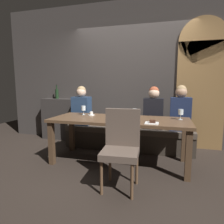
{
  "coord_description": "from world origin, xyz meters",
  "views": [
    {
      "loc": [
        0.73,
        -3.02,
        1.29
      ],
      "look_at": [
        -0.12,
        0.01,
        0.84
      ],
      "focal_mm": 31.47,
      "sensor_mm": 36.0,
      "label": 1
    }
  ],
  "objects_px": {
    "diner_bearded": "(153,109)",
    "banquette_bench": "(127,138)",
    "dining_table": "(119,124)",
    "wine_glass_center_front": "(83,109)",
    "wine_glass_center_back": "(135,112)",
    "diner_redhead": "(82,107)",
    "wine_bottle_dark_red": "(57,94)",
    "wine_glass_end_left": "(181,112)",
    "diner_far_end": "(180,109)",
    "chair_near_side": "(121,143)",
    "espresso_cup": "(91,114)",
    "dessert_plate": "(152,123)"
  },
  "relations": [
    {
      "from": "wine_glass_center_back",
      "to": "wine_glass_center_front",
      "type": "bearing_deg",
      "value": 169.56
    },
    {
      "from": "diner_far_end",
      "to": "wine_bottle_dark_red",
      "type": "height_order",
      "value": "wine_bottle_dark_red"
    },
    {
      "from": "banquette_bench",
      "to": "wine_glass_center_front",
      "type": "relative_size",
      "value": 15.24
    },
    {
      "from": "dining_table",
      "to": "espresso_cup",
      "type": "xyz_separation_m",
      "value": [
        -0.55,
        0.19,
        0.11
      ]
    },
    {
      "from": "wine_glass_center_back",
      "to": "espresso_cup",
      "type": "bearing_deg",
      "value": 168.89
    },
    {
      "from": "dessert_plate",
      "to": "diner_redhead",
      "type": "bearing_deg",
      "value": 147.85
    },
    {
      "from": "wine_glass_center_front",
      "to": "wine_glass_center_back",
      "type": "bearing_deg",
      "value": -10.44
    },
    {
      "from": "dessert_plate",
      "to": "diner_far_end",
      "type": "bearing_deg",
      "value": 66.05
    },
    {
      "from": "dining_table",
      "to": "diner_far_end",
      "type": "distance_m",
      "value": 1.22
    },
    {
      "from": "dining_table",
      "to": "wine_glass_end_left",
      "type": "distance_m",
      "value": 0.98
    },
    {
      "from": "diner_far_end",
      "to": "wine_glass_end_left",
      "type": "relative_size",
      "value": 5.01
    },
    {
      "from": "wine_glass_end_left",
      "to": "diner_bearded",
      "type": "bearing_deg",
      "value": 128.82
    },
    {
      "from": "espresso_cup",
      "to": "diner_redhead",
      "type": "bearing_deg",
      "value": 129.82
    },
    {
      "from": "wine_glass_center_back",
      "to": "dessert_plate",
      "type": "bearing_deg",
      "value": -45.04
    },
    {
      "from": "banquette_bench",
      "to": "dessert_plate",
      "type": "distance_m",
      "value": 1.22
    },
    {
      "from": "dining_table",
      "to": "wine_bottle_dark_red",
      "type": "bearing_deg",
      "value": 149.34
    },
    {
      "from": "diner_redhead",
      "to": "dessert_plate",
      "type": "xyz_separation_m",
      "value": [
        1.5,
        -0.95,
        -0.07
      ]
    },
    {
      "from": "wine_bottle_dark_red",
      "to": "wine_glass_center_back",
      "type": "relative_size",
      "value": 1.99
    },
    {
      "from": "diner_bearded",
      "to": "espresso_cup",
      "type": "height_order",
      "value": "diner_bearded"
    },
    {
      "from": "diner_redhead",
      "to": "wine_glass_center_front",
      "type": "relative_size",
      "value": 4.87
    },
    {
      "from": "chair_near_side",
      "to": "dessert_plate",
      "type": "relative_size",
      "value": 5.16
    },
    {
      "from": "diner_redhead",
      "to": "banquette_bench",
      "type": "bearing_deg",
      "value": 1.04
    },
    {
      "from": "wine_glass_end_left",
      "to": "banquette_bench",
      "type": "bearing_deg",
      "value": 150.28
    },
    {
      "from": "diner_far_end",
      "to": "dessert_plate",
      "type": "xyz_separation_m",
      "value": [
        -0.43,
        -0.97,
        -0.08
      ]
    },
    {
      "from": "wine_glass_center_front",
      "to": "espresso_cup",
      "type": "relative_size",
      "value": 1.37
    },
    {
      "from": "dining_table",
      "to": "wine_glass_end_left",
      "type": "relative_size",
      "value": 13.41
    },
    {
      "from": "chair_near_side",
      "to": "diner_far_end",
      "type": "height_order",
      "value": "diner_far_end"
    },
    {
      "from": "diner_redhead",
      "to": "wine_glass_center_back",
      "type": "relative_size",
      "value": 4.87
    },
    {
      "from": "dessert_plate",
      "to": "diner_bearded",
      "type": "bearing_deg",
      "value": 92.89
    },
    {
      "from": "chair_near_side",
      "to": "wine_glass_center_back",
      "type": "distance_m",
      "value": 0.81
    },
    {
      "from": "espresso_cup",
      "to": "dessert_plate",
      "type": "relative_size",
      "value": 0.63
    },
    {
      "from": "wine_glass_center_back",
      "to": "dessert_plate",
      "type": "height_order",
      "value": "wine_glass_center_back"
    },
    {
      "from": "diner_bearded",
      "to": "wine_bottle_dark_red",
      "type": "distance_m",
      "value": 2.26
    },
    {
      "from": "diner_redhead",
      "to": "espresso_cup",
      "type": "relative_size",
      "value": 6.65
    },
    {
      "from": "wine_bottle_dark_red",
      "to": "wine_glass_center_back",
      "type": "xyz_separation_m",
      "value": [
        1.98,
        -1.0,
        -0.22
      ]
    },
    {
      "from": "wine_glass_end_left",
      "to": "dessert_plate",
      "type": "xyz_separation_m",
      "value": [
        -0.4,
        -0.43,
        -0.1
      ]
    },
    {
      "from": "diner_bearded",
      "to": "banquette_bench",
      "type": "bearing_deg",
      "value": -177.04
    },
    {
      "from": "dining_table",
      "to": "wine_glass_center_front",
      "type": "height_order",
      "value": "wine_glass_center_front"
    },
    {
      "from": "diner_bearded",
      "to": "wine_glass_center_back",
      "type": "distance_m",
      "value": 0.74
    },
    {
      "from": "banquette_bench",
      "to": "wine_glass_center_back",
      "type": "xyz_separation_m",
      "value": [
        0.24,
        -0.67,
        0.62
      ]
    },
    {
      "from": "chair_near_side",
      "to": "wine_glass_center_back",
      "type": "xyz_separation_m",
      "value": [
        0.04,
        0.75,
        0.29
      ]
    },
    {
      "from": "dining_table",
      "to": "dessert_plate",
      "type": "height_order",
      "value": "dessert_plate"
    },
    {
      "from": "diner_bearded",
      "to": "espresso_cup",
      "type": "xyz_separation_m",
      "value": [
        -1.04,
        -0.54,
        -0.06
      ]
    },
    {
      "from": "wine_glass_end_left",
      "to": "wine_glass_center_back",
      "type": "height_order",
      "value": "same"
    },
    {
      "from": "diner_redhead",
      "to": "diner_far_end",
      "type": "relative_size",
      "value": 0.97
    },
    {
      "from": "diner_bearded",
      "to": "dessert_plate",
      "type": "relative_size",
      "value": 4.18
    },
    {
      "from": "wine_glass_center_front",
      "to": "dessert_plate",
      "type": "distance_m",
      "value": 1.34
    },
    {
      "from": "dining_table",
      "to": "wine_bottle_dark_red",
      "type": "xyz_separation_m",
      "value": [
        -1.74,
        1.03,
        0.42
      ]
    },
    {
      "from": "chair_near_side",
      "to": "diner_redhead",
      "type": "xyz_separation_m",
      "value": [
        -1.17,
        1.4,
        0.27
      ]
    },
    {
      "from": "wine_glass_center_front",
      "to": "chair_near_side",
      "type": "bearing_deg",
      "value": -45.48
    }
  ]
}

